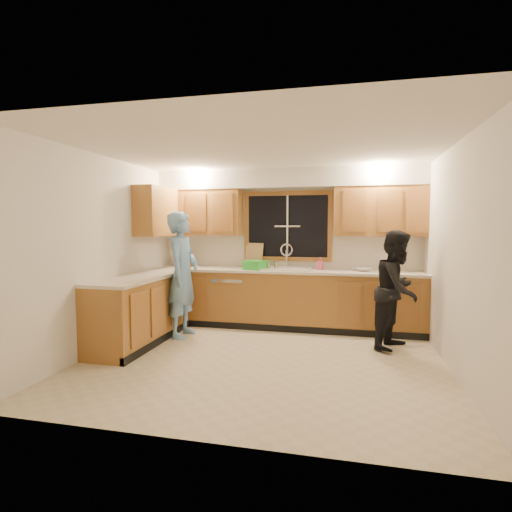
{
  "coord_description": "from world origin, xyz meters",
  "views": [
    {
      "loc": [
        0.97,
        -4.58,
        1.59
      ],
      "look_at": [
        -0.24,
        0.65,
        1.2
      ],
      "focal_mm": 28.0,
      "sensor_mm": 36.0,
      "label": 1
    }
  ],
  "objects_px": {
    "stove": "(118,319)",
    "woman": "(397,290)",
    "knife_block": "(188,260)",
    "dish_crate": "(256,265)",
    "sink": "(284,273)",
    "dishwasher": "(233,299)",
    "soap_bottle": "(320,263)",
    "man": "(183,274)",
    "bowl": "(363,269)"
  },
  "relations": [
    {
      "from": "man",
      "to": "knife_block",
      "type": "bearing_deg",
      "value": 17.0
    },
    {
      "from": "dishwasher",
      "to": "stove",
      "type": "height_order",
      "value": "stove"
    },
    {
      "from": "sink",
      "to": "man",
      "type": "height_order",
      "value": "man"
    },
    {
      "from": "man",
      "to": "dish_crate",
      "type": "xyz_separation_m",
      "value": [
        0.92,
        0.73,
        0.09
      ]
    },
    {
      "from": "stove",
      "to": "woman",
      "type": "xyz_separation_m",
      "value": [
        3.41,
        1.07,
        0.32
      ]
    },
    {
      "from": "stove",
      "to": "dish_crate",
      "type": "distance_m",
      "value": 2.25
    },
    {
      "from": "dishwasher",
      "to": "sink",
      "type": "bearing_deg",
      "value": 0.99
    },
    {
      "from": "dishwasher",
      "to": "stove",
      "type": "xyz_separation_m",
      "value": [
        -0.95,
        -1.81,
        0.04
      ]
    },
    {
      "from": "man",
      "to": "dish_crate",
      "type": "distance_m",
      "value": 1.18
    },
    {
      "from": "stove",
      "to": "knife_block",
      "type": "bearing_deg",
      "value": 86.22
    },
    {
      "from": "soap_bottle",
      "to": "stove",
      "type": "bearing_deg",
      "value": -140.45
    },
    {
      "from": "man",
      "to": "soap_bottle",
      "type": "xyz_separation_m",
      "value": [
        1.9,
        0.96,
        0.11
      ]
    },
    {
      "from": "stove",
      "to": "woman",
      "type": "height_order",
      "value": "woman"
    },
    {
      "from": "sink",
      "to": "dish_crate",
      "type": "height_order",
      "value": "sink"
    },
    {
      "from": "bowl",
      "to": "dishwasher",
      "type": "bearing_deg",
      "value": -178.8
    },
    {
      "from": "stove",
      "to": "man",
      "type": "relative_size",
      "value": 0.5
    },
    {
      "from": "sink",
      "to": "dishwasher",
      "type": "xyz_separation_m",
      "value": [
        -0.85,
        -0.01,
        -0.45
      ]
    },
    {
      "from": "dishwasher",
      "to": "bowl",
      "type": "height_order",
      "value": "bowl"
    },
    {
      "from": "sink",
      "to": "woman",
      "type": "height_order",
      "value": "woman"
    },
    {
      "from": "sink",
      "to": "soap_bottle",
      "type": "xyz_separation_m",
      "value": [
        0.55,
        0.11,
        0.15
      ]
    },
    {
      "from": "sink",
      "to": "woman",
      "type": "xyz_separation_m",
      "value": [
        1.61,
        -0.75,
        -0.09
      ]
    },
    {
      "from": "stove",
      "to": "woman",
      "type": "relative_size",
      "value": 0.58
    },
    {
      "from": "woman",
      "to": "dish_crate",
      "type": "relative_size",
      "value": 4.98
    },
    {
      "from": "soap_bottle",
      "to": "bowl",
      "type": "relative_size",
      "value": 0.82
    },
    {
      "from": "man",
      "to": "woman",
      "type": "distance_m",
      "value": 2.97
    },
    {
      "from": "dishwasher",
      "to": "soap_bottle",
      "type": "distance_m",
      "value": 1.53
    },
    {
      "from": "knife_block",
      "to": "dish_crate",
      "type": "height_order",
      "value": "knife_block"
    },
    {
      "from": "soap_bottle",
      "to": "sink",
      "type": "bearing_deg",
      "value": -168.39
    },
    {
      "from": "sink",
      "to": "knife_block",
      "type": "relative_size",
      "value": 3.77
    },
    {
      "from": "stove",
      "to": "knife_block",
      "type": "height_order",
      "value": "knife_block"
    },
    {
      "from": "dish_crate",
      "to": "soap_bottle",
      "type": "bearing_deg",
      "value": 12.84
    },
    {
      "from": "dishwasher",
      "to": "stove",
      "type": "relative_size",
      "value": 0.91
    },
    {
      "from": "sink",
      "to": "soap_bottle",
      "type": "height_order",
      "value": "sink"
    },
    {
      "from": "knife_block",
      "to": "dish_crate",
      "type": "distance_m",
      "value": 1.26
    },
    {
      "from": "dish_crate",
      "to": "knife_block",
      "type": "bearing_deg",
      "value": 168.76
    },
    {
      "from": "sink",
      "to": "soap_bottle",
      "type": "distance_m",
      "value": 0.58
    },
    {
      "from": "dishwasher",
      "to": "man",
      "type": "height_order",
      "value": "man"
    },
    {
      "from": "stove",
      "to": "sink",
      "type": "bearing_deg",
      "value": 45.39
    },
    {
      "from": "stove",
      "to": "dish_crate",
      "type": "xyz_separation_m",
      "value": [
        1.36,
        1.71,
        0.54
      ]
    },
    {
      "from": "dishwasher",
      "to": "knife_block",
      "type": "relative_size",
      "value": 3.6
    },
    {
      "from": "dish_crate",
      "to": "soap_bottle",
      "type": "distance_m",
      "value": 1.01
    },
    {
      "from": "woman",
      "to": "dish_crate",
      "type": "xyz_separation_m",
      "value": [
        -2.05,
        0.64,
        0.22
      ]
    },
    {
      "from": "dishwasher",
      "to": "woman",
      "type": "distance_m",
      "value": 2.59
    },
    {
      "from": "dishwasher",
      "to": "bowl",
      "type": "distance_m",
      "value": 2.11
    },
    {
      "from": "soap_bottle",
      "to": "dish_crate",
      "type": "bearing_deg",
      "value": -167.16
    },
    {
      "from": "man",
      "to": "dish_crate",
      "type": "relative_size",
      "value": 5.83
    },
    {
      "from": "dishwasher",
      "to": "dish_crate",
      "type": "relative_size",
      "value": 2.64
    },
    {
      "from": "sink",
      "to": "knife_block",
      "type": "distance_m",
      "value": 1.68
    },
    {
      "from": "sink",
      "to": "man",
      "type": "xyz_separation_m",
      "value": [
        -1.36,
        -0.85,
        0.04
      ]
    },
    {
      "from": "dish_crate",
      "to": "sink",
      "type": "bearing_deg",
      "value": 14.36
    }
  ]
}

